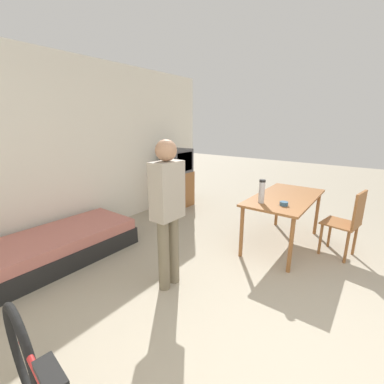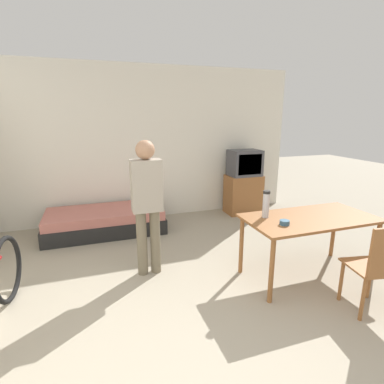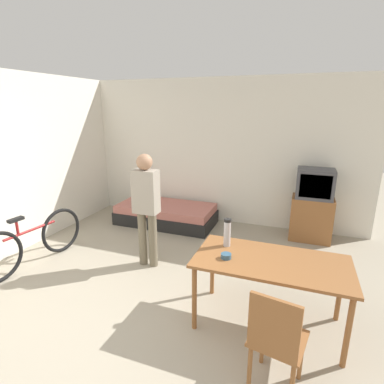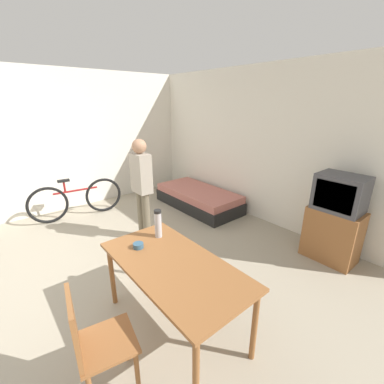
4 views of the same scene
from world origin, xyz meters
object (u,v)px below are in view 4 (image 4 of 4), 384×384
at_px(bicycle, 77,199).
at_px(person_standing, 142,184).
at_px(wooden_chair, 93,341).
at_px(mate_bowl, 138,246).
at_px(tv, 335,220).
at_px(thermos_flask, 158,222).
at_px(daybed, 198,198).
at_px(dining_table, 173,270).

bearing_deg(bicycle, person_standing, 20.53).
relative_size(wooden_chair, mate_bowl, 8.95).
bearing_deg(mate_bowl, bicycle, 175.73).
bearing_deg(tv, mate_bowl, -109.13).
bearing_deg(thermos_flask, mate_bowl, -77.67).
relative_size(daybed, wooden_chair, 2.02).
bearing_deg(mate_bowl, wooden_chair, -50.75).
xyz_separation_m(bicycle, mate_bowl, (2.83, -0.21, 0.41)).
bearing_deg(thermos_flask, wooden_chair, -57.21).
xyz_separation_m(daybed, thermos_flask, (1.68, -2.03, 0.72)).
bearing_deg(tv, bicycle, -148.39).
distance_m(dining_table, mate_bowl, 0.46).
bearing_deg(bicycle, daybed, 62.43).
bearing_deg(wooden_chair, thermos_flask, 122.79).
bearing_deg(wooden_chair, dining_table, 99.05).
bearing_deg(dining_table, bicycle, 178.31).
relative_size(tv, thermos_flask, 3.97).
relative_size(bicycle, thermos_flask, 5.40).
relative_size(bicycle, person_standing, 1.04).
height_order(wooden_chair, bicycle, wooden_chair).
relative_size(thermos_flask, mate_bowl, 2.99).
relative_size(dining_table, thermos_flask, 4.86).
xyz_separation_m(person_standing, mate_bowl, (1.31, -0.78, -0.16)).
bearing_deg(wooden_chair, bicycle, 165.27).
xyz_separation_m(daybed, bicycle, (-1.09, -2.09, 0.17)).
bearing_deg(tv, wooden_chair, -95.55).
bearing_deg(person_standing, tv, 38.11).
xyz_separation_m(tv, bicycle, (-3.69, -2.27, -0.24)).
distance_m(bicycle, person_standing, 1.72).
xyz_separation_m(thermos_flask, mate_bowl, (0.06, -0.28, -0.14)).
bearing_deg(dining_table, person_standing, 159.00).
bearing_deg(tv, person_standing, -141.89).
relative_size(bicycle, mate_bowl, 16.16).
height_order(daybed, wooden_chair, wooden_chair).
distance_m(bicycle, mate_bowl, 2.87).
bearing_deg(dining_table, thermos_flask, 161.81).
bearing_deg(mate_bowl, tv, 70.87).
distance_m(wooden_chair, person_standing, 2.40).
bearing_deg(bicycle, dining_table, -1.69).
distance_m(daybed, dining_table, 3.12).
bearing_deg(wooden_chair, tv, 84.45).
distance_m(dining_table, thermos_flask, 0.57).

